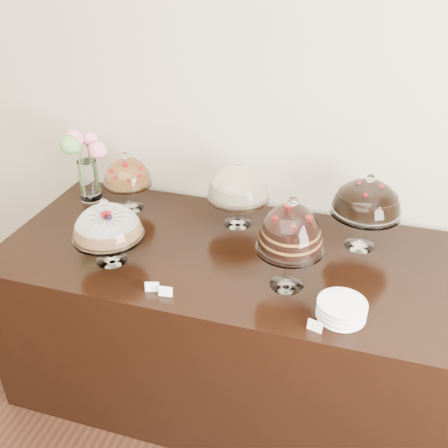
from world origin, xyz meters
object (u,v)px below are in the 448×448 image
(flower_vase, at_px, (85,160))
(plate_stack, at_px, (341,310))
(cake_stand_cheesecake, at_px, (238,185))
(cake_stand_sugar_sponge, at_px, (107,225))
(cake_stand_choco_layer, at_px, (291,231))
(cake_stand_dark_choco, at_px, (367,200))
(cake_stand_fruit_tart, at_px, (127,174))
(display_counter, at_px, (227,321))

(flower_vase, distance_m, plate_stack, 1.61)
(cake_stand_cheesecake, bearing_deg, cake_stand_sugar_sponge, -133.93)
(cake_stand_cheesecake, distance_m, plate_stack, 0.86)
(cake_stand_choco_layer, relative_size, cake_stand_cheesecake, 1.20)
(cake_stand_cheesecake, height_order, cake_stand_dark_choco, cake_stand_dark_choco)
(cake_stand_choco_layer, height_order, cake_stand_cheesecake, cake_stand_choco_layer)
(cake_stand_dark_choco, bearing_deg, cake_stand_fruit_tart, 178.53)
(cake_stand_choco_layer, bearing_deg, cake_stand_fruit_tart, 155.15)
(cake_stand_sugar_sponge, height_order, flower_vase, flower_vase)
(cake_stand_cheesecake, relative_size, cake_stand_fruit_tart, 1.09)
(cake_stand_dark_choco, distance_m, plate_stack, 0.60)
(display_counter, relative_size, cake_stand_sugar_sponge, 6.72)
(display_counter, relative_size, plate_stack, 11.45)
(cake_stand_dark_choco, height_order, flower_vase, flower_vase)
(display_counter, distance_m, cake_stand_choco_layer, 0.81)
(cake_stand_choco_layer, distance_m, cake_stand_cheesecake, 0.57)
(display_counter, xyz_separation_m, cake_stand_choco_layer, (0.32, -0.18, 0.72))
(cake_stand_sugar_sponge, height_order, cake_stand_dark_choco, cake_stand_dark_choco)
(display_counter, distance_m, cake_stand_sugar_sponge, 0.84)
(cake_stand_cheesecake, bearing_deg, cake_stand_dark_choco, -3.19)
(display_counter, relative_size, flower_vase, 5.15)
(cake_stand_fruit_tart, bearing_deg, cake_stand_cheesecake, 0.28)
(cake_stand_sugar_sponge, distance_m, plate_stack, 1.09)
(cake_stand_choco_layer, bearing_deg, cake_stand_dark_choco, 55.22)
(cake_stand_sugar_sponge, relative_size, cake_stand_choco_layer, 0.75)
(cake_stand_sugar_sponge, bearing_deg, flower_vase, 128.02)
(cake_stand_cheesecake, bearing_deg, flower_vase, 178.78)
(cake_stand_sugar_sponge, xyz_separation_m, plate_stack, (1.07, -0.10, -0.16))
(cake_stand_sugar_sponge, relative_size, cake_stand_dark_choco, 0.85)
(cake_stand_sugar_sponge, xyz_separation_m, cake_stand_fruit_tart, (-0.14, 0.49, 0.01))
(cake_stand_sugar_sponge, xyz_separation_m, flower_vase, (-0.40, 0.52, 0.05))
(plate_stack, bearing_deg, cake_stand_choco_layer, 149.41)
(cake_stand_dark_choco, height_order, plate_stack, cake_stand_dark_choco)
(cake_stand_sugar_sponge, height_order, cake_stand_cheesecake, cake_stand_cheesecake)
(display_counter, height_order, cake_stand_choco_layer, cake_stand_choco_layer)
(cake_stand_fruit_tart, bearing_deg, cake_stand_dark_choco, -1.47)
(cake_stand_sugar_sponge, distance_m, cake_stand_fruit_tart, 0.51)
(cake_stand_fruit_tart, xyz_separation_m, flower_vase, (-0.26, 0.02, 0.04))
(display_counter, bearing_deg, flower_vase, 162.26)
(flower_vase, bearing_deg, cake_stand_fruit_tart, -4.78)
(display_counter, relative_size, cake_stand_fruit_tart, 6.62)
(flower_vase, height_order, plate_stack, flower_vase)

